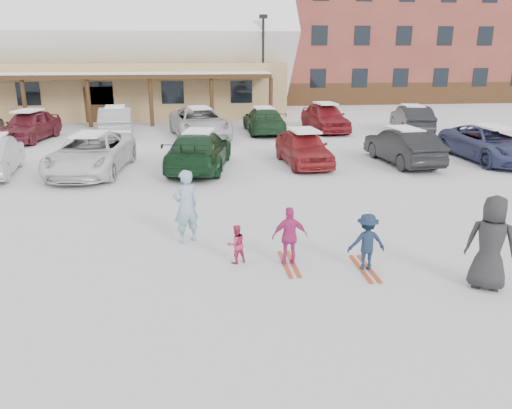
{
  "coord_description": "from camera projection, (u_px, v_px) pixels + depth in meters",
  "views": [
    {
      "loc": [
        -1.01,
        -9.83,
        4.38
      ],
      "look_at": [
        0.3,
        1.0,
        1.0
      ],
      "focal_mm": 35.0,
      "sensor_mm": 36.0,
      "label": 1
    }
  ],
  "objects": [
    {
      "name": "ground",
      "position": [
        248.0,
        263.0,
        10.73
      ],
      "size": [
        160.0,
        160.0,
        0.0
      ],
      "primitive_type": "plane",
      "color": "silver",
      "rests_on": "ground"
    },
    {
      "name": "day_lodge",
      "position": [
        79.0,
        57.0,
        35.05
      ],
      "size": [
        29.12,
        12.5,
        10.38
      ],
      "color": "tan",
      "rests_on": "ground"
    },
    {
      "name": "alpine_hotel",
      "position": [
        359.0,
        2.0,
        45.84
      ],
      "size": [
        31.48,
        14.01,
        21.48
      ],
      "color": "brown",
      "rests_on": "ground"
    },
    {
      "name": "lamp_post",
      "position": [
        263.0,
        62.0,
        32.05
      ],
      "size": [
        0.5,
        0.25,
        6.53
      ],
      "color": "black",
      "rests_on": "ground"
    },
    {
      "name": "conifer_3",
      "position": [
        261.0,
        43.0,
        51.63
      ],
      "size": [
        3.96,
        3.96,
        9.18
      ],
      "color": "black",
      "rests_on": "ground"
    },
    {
      "name": "conifer_4",
      "position": [
        504.0,
        30.0,
        56.3
      ],
      "size": [
        5.06,
        5.06,
        11.73
      ],
      "color": "black",
      "rests_on": "ground"
    },
    {
      "name": "adult_skier",
      "position": [
        186.0,
        206.0,
        11.68
      ],
      "size": [
        0.76,
        0.67,
        1.76
      ],
      "primitive_type": "imported",
      "rotation": [
        0.0,
        0.0,
        3.63
      ],
      "color": "#83A9C1",
      "rests_on": "ground"
    },
    {
      "name": "toddler_red",
      "position": [
        236.0,
        244.0,
        10.63
      ],
      "size": [
        0.51,
        0.46,
        0.86
      ],
      "primitive_type": "imported",
      "rotation": [
        0.0,
        0.0,
        3.54
      ],
      "color": "#BC2B51",
      "rests_on": "ground"
    },
    {
      "name": "child_navy",
      "position": [
        367.0,
        242.0,
        10.25
      ],
      "size": [
        0.79,
        0.46,
        1.22
      ],
      "primitive_type": "imported",
      "rotation": [
        0.0,
        0.0,
        3.14
      ],
      "color": "#16243C",
      "rests_on": "ground"
    },
    {
      "name": "skis_child_navy",
      "position": [
        365.0,
        269.0,
        10.42
      ],
      "size": [
        0.2,
        1.4,
        0.03
      ],
      "primitive_type": "cube",
      "rotation": [
        0.0,
        0.0,
        3.14
      ],
      "color": "#B34319",
      "rests_on": "ground"
    },
    {
      "name": "child_magenta",
      "position": [
        290.0,
        236.0,
        10.47
      ],
      "size": [
        0.75,
        0.32,
        1.28
      ],
      "primitive_type": "imported",
      "rotation": [
        0.0,
        0.0,
        3.14
      ],
      "color": "#C12D78",
      "rests_on": "ground"
    },
    {
      "name": "skis_child_magenta",
      "position": [
        289.0,
        264.0,
        10.65
      ],
      "size": [
        0.2,
        1.4,
        0.03
      ],
      "primitive_type": "cube",
      "rotation": [
        0.0,
        0.0,
        3.14
      ],
      "color": "#B34319",
      "rests_on": "ground"
    },
    {
      "name": "bystander_dark",
      "position": [
        491.0,
        243.0,
        9.36
      ],
      "size": [
        1.07,
        0.96,
        1.84
      ],
      "primitive_type": "imported",
      "rotation": [
        0.0,
        0.0,
        2.6
      ],
      "color": "#252527",
      "rests_on": "ground"
    },
    {
      "name": "parked_car_2",
      "position": [
        91.0,
        153.0,
        18.45
      ],
      "size": [
        2.9,
        5.43,
        1.45
      ],
      "primitive_type": "imported",
      "rotation": [
        0.0,
        0.0,
        -0.1
      ],
      "color": "white",
      "rests_on": "ground"
    },
    {
      "name": "parked_car_3",
      "position": [
        199.0,
        150.0,
        18.99
      ],
      "size": [
        2.89,
        5.33,
        1.47
      ],
      "primitive_type": "imported",
      "rotation": [
        0.0,
        0.0,
        2.97
      ],
      "color": "#14361C",
      "rests_on": "ground"
    },
    {
      "name": "parked_car_4",
      "position": [
        303.0,
        147.0,
        19.78
      ],
      "size": [
        1.92,
        4.17,
        1.38
      ],
      "primitive_type": "imported",
      "rotation": [
        0.0,
        0.0,
        0.07
      ],
      "color": "maroon",
      "rests_on": "ground"
    },
    {
      "name": "parked_car_5",
      "position": [
        403.0,
        146.0,
        19.93
      ],
      "size": [
        1.86,
        4.42,
        1.42
      ],
      "primitive_type": "imported",
      "rotation": [
        0.0,
        0.0,
        3.23
      ],
      "color": "black",
      "rests_on": "ground"
    },
    {
      "name": "parked_car_6",
      "position": [
        491.0,
        144.0,
        20.48
      ],
      "size": [
        2.47,
        5.13,
        1.41
      ],
      "primitive_type": "imported",
      "rotation": [
        0.0,
        0.0,
        0.03
      ],
      "color": "#373E66",
      "rests_on": "ground"
    },
    {
      "name": "parked_car_8",
      "position": [
        29.0,
        126.0,
        25.03
      ],
      "size": [
        2.48,
        4.67,
        1.51
      ],
      "primitive_type": "imported",
      "rotation": [
        0.0,
        0.0,
        -0.16
      ],
      "color": "maroon",
      "rests_on": "ground"
    },
    {
      "name": "parked_car_9",
      "position": [
        116.0,
        121.0,
        26.64
      ],
      "size": [
        2.1,
        4.75,
        1.52
      ],
      "primitive_type": "imported",
      "rotation": [
        0.0,
        0.0,
        3.25
      ],
      "color": "#A4A3A7",
      "rests_on": "ground"
    },
    {
      "name": "parked_car_10",
      "position": [
        200.0,
        123.0,
        25.87
      ],
      "size": [
        3.49,
        5.97,
        1.56
      ],
      "primitive_type": "imported",
      "rotation": [
        0.0,
        0.0,
        0.17
      ],
      "color": "silver",
      "rests_on": "ground"
    },
    {
      "name": "parked_car_11",
      "position": [
        264.0,
        120.0,
        27.43
      ],
      "size": [
        1.99,
        4.79,
        1.38
      ],
      "primitive_type": "imported",
      "rotation": [
        0.0,
        0.0,
        3.15
      ],
      "color": "#1E4024",
      "rests_on": "ground"
    },
    {
      "name": "parked_car_12",
      "position": [
        325.0,
        117.0,
        27.97
      ],
      "size": [
        2.17,
        4.71,
        1.56
      ],
      "primitive_type": "imported",
      "rotation": [
        0.0,
        0.0,
        0.07
      ],
      "color": "maroon",
      "rests_on": "ground"
    },
    {
      "name": "parked_car_13",
      "position": [
        412.0,
        119.0,
        27.73
      ],
      "size": [
        2.28,
        4.62,
        1.46
      ],
      "primitive_type": "imported",
      "rotation": [
        0.0,
        0.0,
        2.97
      ],
      "color": "black",
      "rests_on": "ground"
    }
  ]
}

